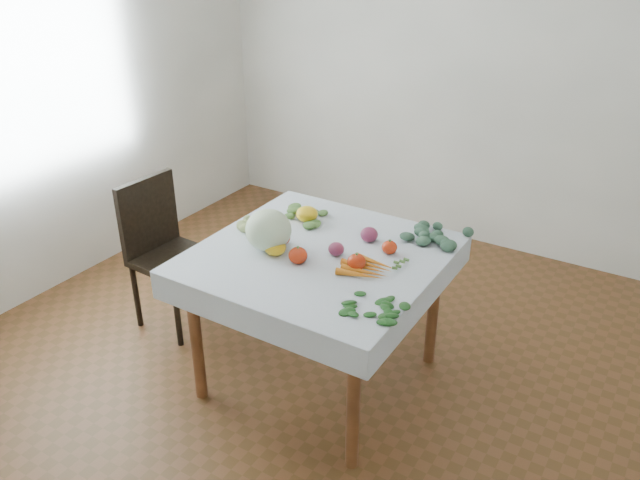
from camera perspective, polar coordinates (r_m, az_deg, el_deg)
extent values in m
plane|color=brown|center=(3.42, -0.04, -12.37)|extent=(4.00, 4.00, 0.00)
cube|color=white|center=(4.54, 13.87, 15.89)|extent=(4.00, 0.04, 2.70)
cube|color=white|center=(4.15, -24.97, 13.20)|extent=(0.04, 4.00, 2.70)
cube|color=brown|center=(3.01, -0.04, -1.58)|extent=(1.00, 1.00, 0.04)
cylinder|color=brown|center=(3.15, -11.27, -8.81)|extent=(0.06, 0.06, 0.71)
cylinder|color=brown|center=(2.73, 3.06, -14.67)|extent=(0.06, 0.06, 0.71)
cylinder|color=brown|center=(3.72, -2.25, -2.17)|extent=(0.06, 0.06, 0.71)
cylinder|color=brown|center=(3.38, 10.34, -5.97)|extent=(0.06, 0.06, 0.71)
cube|color=white|center=(3.00, -0.04, -1.19)|extent=(1.12, 1.12, 0.01)
cube|color=black|center=(3.71, -13.18, -1.70)|extent=(0.42, 0.42, 0.04)
cube|color=black|center=(3.74, -15.46, 2.29)|extent=(0.06, 0.40, 0.44)
cylinder|color=black|center=(3.85, -16.44, -4.92)|extent=(0.03, 0.03, 0.41)
cylinder|color=black|center=(3.62, -12.91, -6.66)|extent=(0.03, 0.03, 0.41)
cylinder|color=black|center=(4.03, -12.75, -2.86)|extent=(0.03, 0.03, 0.41)
cylinder|color=black|center=(3.81, -9.18, -4.38)|extent=(0.03, 0.03, 0.41)
ellipsoid|color=#B7CBA9|center=(3.00, -4.74, 0.92)|extent=(0.26, 0.26, 0.20)
ellipsoid|color=red|center=(3.07, -3.40, 0.19)|extent=(0.08, 0.08, 0.06)
ellipsoid|color=red|center=(2.84, 3.36, -2.02)|extent=(0.10, 0.10, 0.08)
ellipsoid|color=red|center=(2.89, -2.03, -1.42)|extent=(0.12, 0.12, 0.08)
ellipsoid|color=red|center=(2.99, 6.37, -0.67)|extent=(0.09, 0.09, 0.07)
ellipsoid|color=yellow|center=(3.30, -1.20, 2.40)|extent=(0.12, 0.12, 0.08)
ellipsoid|color=yellow|center=(2.97, -4.12, -0.69)|extent=(0.13, 0.13, 0.07)
ellipsoid|color=#611B3F|center=(3.09, 4.52, 0.50)|extent=(0.10, 0.10, 0.07)
ellipsoid|color=#611B3F|center=(2.96, 1.49, -0.83)|extent=(0.09, 0.09, 0.07)
ellipsoid|color=#B6CB75|center=(3.20, -6.15, 1.15)|extent=(0.06, 0.06, 0.05)
ellipsoid|color=#B6CB75|center=(3.23, -6.25, 1.36)|extent=(0.06, 0.06, 0.05)
ellipsoid|color=#B6CB75|center=(3.20, -6.71, 1.09)|extent=(0.06, 0.06, 0.05)
ellipsoid|color=#B6CB75|center=(3.20, -5.45, 1.15)|extent=(0.06, 0.06, 0.05)
ellipsoid|color=#B6CB75|center=(3.25, -7.04, 1.52)|extent=(0.06, 0.06, 0.05)
ellipsoid|color=#B6CB75|center=(3.15, -6.13, 0.73)|extent=(0.06, 0.06, 0.05)
cone|color=orange|center=(2.90, 4.87, -1.96)|extent=(0.22, 0.06, 0.03)
cone|color=orange|center=(2.87, 4.55, -2.25)|extent=(0.22, 0.04, 0.03)
cone|color=orange|center=(2.84, 4.22, -2.55)|extent=(0.22, 0.05, 0.03)
cone|color=orange|center=(2.81, 3.88, -2.85)|extent=(0.22, 0.07, 0.03)
cone|color=orange|center=(2.79, 3.54, -3.16)|extent=(0.22, 0.08, 0.03)
ellipsoid|color=#365842|center=(3.17, 11.10, 0.36)|extent=(0.06, 0.06, 0.04)
ellipsoid|color=#365842|center=(3.19, 10.30, 0.59)|extent=(0.06, 0.06, 0.04)
ellipsoid|color=#365842|center=(3.14, 10.81, 0.12)|extent=(0.06, 0.06, 0.04)
ellipsoid|color=#365842|center=(3.20, 11.22, 0.61)|extent=(0.06, 0.06, 0.04)
ellipsoid|color=#365842|center=(3.16, 9.69, 0.45)|extent=(0.06, 0.06, 0.04)
ellipsoid|color=#365842|center=(3.14, 11.78, 0.03)|extent=(0.06, 0.06, 0.04)
ellipsoid|color=#365842|center=(3.23, 10.31, 0.95)|extent=(0.06, 0.06, 0.04)
ellipsoid|color=#365842|center=(3.11, 10.05, -0.05)|extent=(0.06, 0.06, 0.04)
ellipsoid|color=#365842|center=(3.19, 12.29, 0.44)|extent=(0.06, 0.06, 0.04)
ellipsoid|color=#365842|center=(3.20, 8.97, 0.87)|extent=(0.06, 0.06, 0.04)
ellipsoid|color=#365842|center=(3.09, 11.69, -0.43)|extent=(0.06, 0.06, 0.04)
ellipsoid|color=#365842|center=(3.26, 11.27, 1.12)|extent=(0.06, 0.06, 0.04)
ellipsoid|color=#365842|center=(3.12, 8.68, 0.18)|extent=(0.06, 0.06, 0.04)
ellipsoid|color=#365842|center=(3.14, 13.25, -0.10)|extent=(0.06, 0.06, 0.04)
ellipsoid|color=#195019|center=(2.58, 5.71, -6.26)|extent=(0.06, 0.04, 0.01)
ellipsoid|color=#195019|center=(2.60, 5.04, -5.88)|extent=(0.06, 0.04, 0.01)
ellipsoid|color=#195019|center=(2.56, 5.12, -6.47)|extent=(0.06, 0.04, 0.01)
ellipsoid|color=#195019|center=(2.60, 6.04, -6.00)|extent=(0.06, 0.04, 0.01)
ellipsoid|color=#195019|center=(2.59, 4.30, -5.96)|extent=(0.06, 0.04, 0.01)
ellipsoid|color=#195019|center=(2.55, 6.04, -6.69)|extent=(0.06, 0.04, 0.01)
ellipsoid|color=#195019|center=(2.63, 5.42, -5.53)|extent=(0.06, 0.04, 0.01)
ellipsoid|color=#195019|center=(2.55, 4.21, -6.52)|extent=(0.06, 0.04, 0.01)
ellipsoid|color=#195019|center=(2.58, 6.94, -6.32)|extent=(0.06, 0.04, 0.01)
ellipsoid|color=#195019|center=(2.63, 4.02, -5.44)|extent=(0.06, 0.04, 0.01)
ellipsoid|color=#195019|center=(2.52, 5.49, -7.12)|extent=(0.06, 0.04, 0.01)
ellipsoid|color=#195019|center=(2.63, 6.54, -5.50)|extent=(0.06, 0.04, 0.01)
ellipsoid|color=#195019|center=(2.58, 3.11, -6.10)|extent=(0.06, 0.04, 0.01)
ellipsoid|color=#195019|center=(2.53, 7.37, -6.99)|extent=(0.06, 0.04, 0.01)
ellipsoid|color=#195019|center=(2.67, 4.66, -4.94)|extent=(0.06, 0.04, 0.01)
ellipsoid|color=#195019|center=(2.51, 4.04, -7.20)|extent=(0.06, 0.04, 0.01)
ellipsoid|color=#195019|center=(2.61, 7.94, -5.96)|extent=(0.06, 0.04, 0.01)
ellipsoid|color=#57823B|center=(3.32, -1.29, 2.04)|extent=(0.06, 0.06, 0.03)
ellipsoid|color=#57823B|center=(3.35, -1.46, 2.31)|extent=(0.06, 0.06, 0.03)
ellipsoid|color=#57823B|center=(3.31, -1.92, 2.01)|extent=(0.06, 0.06, 0.03)
ellipsoid|color=#57823B|center=(3.32, -0.75, 2.10)|extent=(0.06, 0.06, 0.03)
ellipsoid|color=#57823B|center=(3.36, -2.15, 2.40)|extent=(0.06, 0.06, 0.03)
ellipsoid|color=#57823B|center=(3.28, -1.37, 1.73)|extent=(0.06, 0.06, 0.03)
ellipsoid|color=#57823B|center=(3.37, -0.81, 2.46)|extent=(0.06, 0.06, 0.03)
ellipsoid|color=#57823B|center=(3.33, -2.78, 2.11)|extent=(0.06, 0.06, 0.03)
ellipsoid|color=#57823B|center=(3.28, -0.21, 1.77)|extent=(0.06, 0.06, 0.03)
ellipsoid|color=#57823B|center=(3.41, -1.94, 2.74)|extent=(0.06, 0.06, 0.03)
ellipsoid|color=#57823B|center=(3.26, -2.27, 1.57)|extent=(0.06, 0.06, 0.03)
ellipsoid|color=#57823B|center=(3.35, 0.27, 2.30)|extent=(0.06, 0.06, 0.03)
ellipsoid|color=#57823B|center=(3.38, -3.37, 2.52)|extent=(0.06, 0.06, 0.03)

